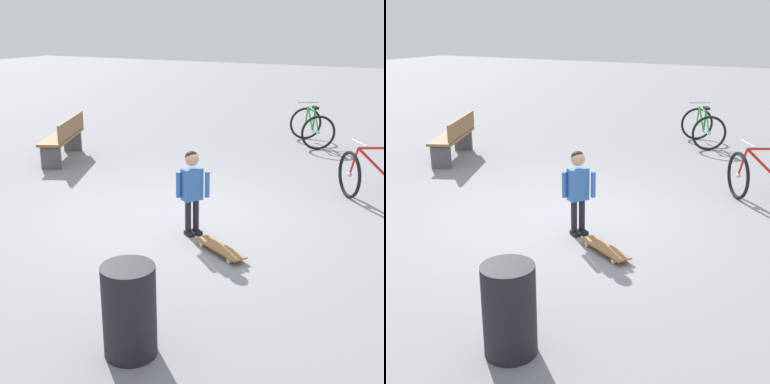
% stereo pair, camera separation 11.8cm
% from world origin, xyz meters
% --- Properties ---
extents(ground_plane, '(50.00, 50.00, 0.00)m').
position_xyz_m(ground_plane, '(0.00, 0.00, 0.00)').
color(ground_plane, gray).
extents(child_person, '(0.36, 0.28, 1.06)m').
position_xyz_m(child_person, '(-0.38, 0.42, 0.66)').
color(child_person, black).
rests_on(child_person, ground).
extents(skateboard, '(0.75, 0.54, 0.07)m').
position_xyz_m(skateboard, '(-0.93, 0.77, 0.06)').
color(skateboard, olive).
rests_on(skateboard, ground).
extents(bicycle_mid, '(1.15, 1.28, 0.85)m').
position_xyz_m(bicycle_mid, '(-0.36, -5.15, 0.38)').
color(bicycle_mid, black).
rests_on(bicycle_mid, ground).
extents(street_bench, '(1.06, 1.64, 0.80)m').
position_xyz_m(street_bench, '(3.46, -1.73, 0.42)').
color(street_bench, brown).
rests_on(street_bench, ground).
extents(trash_bin, '(0.43, 0.43, 0.76)m').
position_xyz_m(trash_bin, '(-1.07, 2.82, 0.38)').
color(trash_bin, black).
rests_on(trash_bin, ground).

